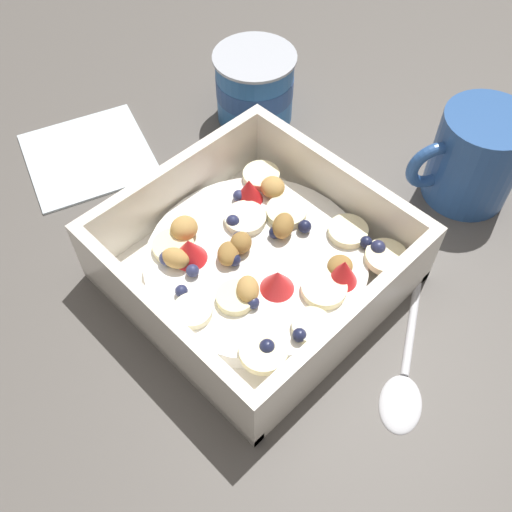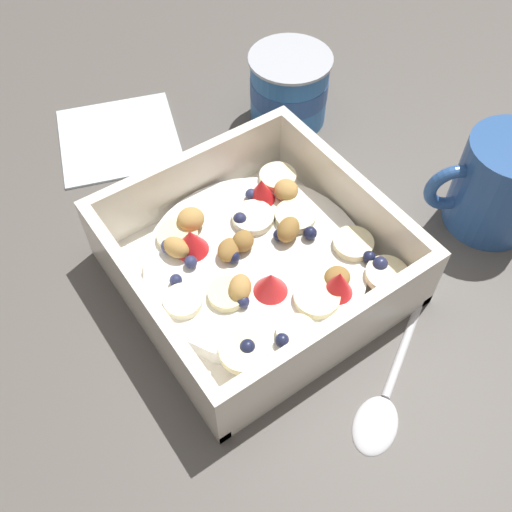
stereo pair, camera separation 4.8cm
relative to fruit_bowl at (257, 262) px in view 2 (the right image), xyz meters
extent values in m
plane|color=#56514C|center=(-0.02, -0.02, -0.02)|extent=(2.40, 2.40, 0.00)
cube|color=white|center=(0.00, 0.00, -0.02)|extent=(0.21, 0.21, 0.01)
cube|color=white|center=(0.00, -0.10, 0.01)|extent=(0.21, 0.01, 0.07)
cube|color=white|center=(0.00, 0.10, 0.01)|extent=(0.21, 0.01, 0.07)
cube|color=white|center=(-0.10, 0.00, 0.01)|extent=(0.01, 0.19, 0.07)
cube|color=white|center=(0.10, 0.00, 0.01)|extent=(0.01, 0.19, 0.07)
cylinder|color=white|center=(0.00, 0.00, 0.00)|extent=(0.19, 0.19, 0.02)
cylinder|color=#F4EAB7|center=(-0.02, 0.05, 0.01)|extent=(0.05, 0.05, 0.01)
cylinder|color=#F7EFC6|center=(0.00, -0.07, 0.01)|extent=(0.04, 0.04, 0.01)
cylinder|color=beige|center=(0.07, -0.06, 0.01)|extent=(0.05, 0.05, 0.01)
cylinder|color=#F4EAB7|center=(-0.06, 0.07, 0.01)|extent=(0.05, 0.05, 0.01)
cylinder|color=#F4EAB7|center=(0.06, 0.01, 0.01)|extent=(0.05, 0.05, 0.01)
cylinder|color=#F7EFC6|center=(0.08, -0.02, 0.01)|extent=(0.03, 0.03, 0.01)
cylinder|color=#F4EAB7|center=(0.04, 0.07, 0.01)|extent=(0.05, 0.05, 0.01)
cylinder|color=#F4EAB7|center=(0.08, 0.07, 0.01)|extent=(0.04, 0.04, 0.01)
cylinder|color=#F7EFC6|center=(-0.04, 0.02, 0.01)|extent=(0.05, 0.05, 0.01)
cylinder|color=beige|center=(0.02, -0.04, 0.01)|extent=(0.04, 0.04, 0.01)
cylinder|color=beige|center=(-0.06, -0.04, 0.01)|extent=(0.04, 0.04, 0.01)
cone|color=red|center=(-0.05, 0.04, 0.02)|extent=(0.03, 0.03, 0.02)
cone|color=red|center=(0.06, 0.03, 0.02)|extent=(0.03, 0.03, 0.03)
cone|color=red|center=(0.03, -0.01, 0.02)|extent=(0.03, 0.03, 0.02)
cone|color=red|center=(-0.04, -0.04, 0.02)|extent=(0.04, 0.04, 0.02)
sphere|color=#191E3D|center=(-0.01, -0.02, 0.01)|extent=(0.01, 0.01, 0.01)
sphere|color=#23284C|center=(0.07, 0.08, 0.01)|extent=(0.01, 0.01, 0.01)
sphere|color=navy|center=(-0.02, -0.05, 0.01)|extent=(0.01, 0.01, 0.01)
sphere|color=#23284C|center=(-0.02, 0.00, 0.01)|extent=(0.01, 0.01, 0.01)
sphere|color=#191E3D|center=(-0.01, 0.03, 0.01)|extent=(0.01, 0.01, 0.01)
sphere|color=navy|center=(-0.05, -0.06, 0.01)|extent=(0.01, 0.01, 0.01)
sphere|color=#191E3D|center=(0.08, -0.03, 0.01)|extent=(0.01, 0.01, 0.01)
sphere|color=#23284C|center=(0.03, -0.04, 0.01)|extent=(0.01, 0.01, 0.01)
sphere|color=#191E3D|center=(0.07, -0.05, 0.01)|extent=(0.01, 0.01, 0.01)
sphere|color=#191E3D|center=(0.06, 0.07, 0.01)|extent=(0.01, 0.01, 0.01)
sphere|color=#23284C|center=(-0.01, -0.07, 0.01)|extent=(0.01, 0.01, 0.01)
sphere|color=navy|center=(-0.06, 0.03, 0.01)|extent=(0.01, 0.01, 0.01)
sphere|color=#23284C|center=(-0.04, 0.01, 0.01)|extent=(0.01, 0.01, 0.01)
sphere|color=navy|center=(-0.04, 0.06, 0.01)|extent=(0.01, 0.01, 0.01)
sphere|color=#191E3D|center=(0.01, 0.05, 0.01)|extent=(0.01, 0.01, 0.01)
ellipsoid|color=tan|center=(-0.04, 0.06, 0.01)|extent=(0.03, 0.03, 0.02)
ellipsoid|color=tan|center=(-0.06, -0.03, 0.01)|extent=(0.03, 0.03, 0.02)
ellipsoid|color=olive|center=(0.06, 0.04, 0.01)|extent=(0.02, 0.02, 0.01)
ellipsoid|color=olive|center=(-0.01, 0.00, 0.01)|extent=(0.03, 0.03, 0.02)
ellipsoid|color=olive|center=(0.00, 0.03, 0.01)|extent=(0.03, 0.03, 0.02)
ellipsoid|color=tan|center=(0.02, -0.03, 0.01)|extent=(0.03, 0.03, 0.02)
ellipsoid|color=olive|center=(-0.02, -0.02, 0.01)|extent=(0.03, 0.03, 0.01)
ellipsoid|color=tan|center=(-0.04, -0.05, 0.01)|extent=(0.03, 0.03, 0.02)
ellipsoid|color=silver|center=(0.16, -0.01, -0.02)|extent=(0.05, 0.06, 0.01)
cylinder|color=silver|center=(0.12, 0.07, -0.02)|extent=(0.07, 0.11, 0.01)
cylinder|color=#3370B7|center=(-0.15, 0.15, 0.01)|extent=(0.08, 0.08, 0.07)
cylinder|color=#2D5193|center=(-0.15, 0.15, 0.02)|extent=(0.08, 0.08, 0.02)
cylinder|color=#B7BCC6|center=(-0.15, 0.15, 0.05)|extent=(0.08, 0.08, 0.00)
cylinder|color=#2D5699|center=(0.07, 0.21, 0.02)|extent=(0.08, 0.08, 0.09)
torus|color=#2D5699|center=(0.05, 0.17, 0.02)|extent=(0.03, 0.05, 0.05)
cube|color=silver|center=(-0.23, -0.02, -0.02)|extent=(0.15, 0.15, 0.01)
camera|label=1|loc=(0.20, -0.20, 0.39)|focal=40.81mm
camera|label=2|loc=(0.24, -0.17, 0.39)|focal=40.81mm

